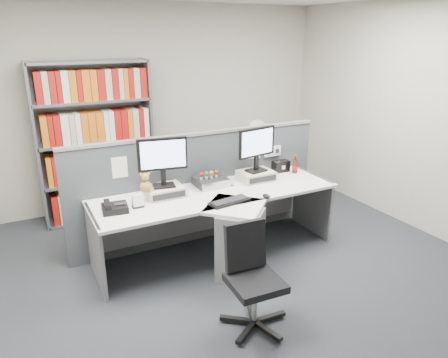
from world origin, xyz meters
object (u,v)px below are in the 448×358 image
speaker (281,166)px  desk_fan (257,133)px  desk_calendar (138,202)px  filing_cabinet (255,177)px  monitor_right (257,146)px  keyboard (230,201)px  monitor_left (163,158)px  desktop_pc (211,182)px  mouse (266,196)px  cola_bottle (295,166)px  office_chair (251,274)px  desk_phone (114,208)px  shelving_unit (96,144)px  desk (226,223)px

speaker → desk_fan: desk_fan is taller
desk_calendar → filing_cabinet: size_ratio=0.19×
monitor_right → keyboard: (-0.59, -0.47, -0.38)m
monitor_left → desk_calendar: size_ratio=3.89×
desktop_pc → desk_calendar: 0.92m
mouse → desk_fan: bearing=62.0°
desk_calendar → cola_bottle: bearing=5.0°
monitor_left → desk_calendar: bearing=-151.9°
desktop_pc → speaker: (0.96, 0.06, 0.02)m
office_chair → mouse: bearing=51.2°
monitor_right → filing_cabinet: 1.42m
keyboard → speaker: (1.01, 0.59, 0.05)m
monitor_right → desk_phone: size_ratio=1.95×
desk_phone → cola_bottle: size_ratio=1.18×
shelving_unit → office_chair: size_ratio=2.35×
desktop_pc → filing_cabinet: desktop_pc is taller
keyboard → desk_calendar: bearing=160.3°
desk → mouse: 0.49m
desk → monitor_right: size_ratio=5.20×
desk_fan → desk_calendar: bearing=-149.8°
desk_calendar → filing_cabinet: bearing=30.2°
monitor_left → filing_cabinet: monitor_left is taller
monitor_right → cola_bottle: bearing=-0.5°
desk_phone → shelving_unit: size_ratio=0.13×
monitor_left → monitor_right: (1.10, -0.00, -0.00)m
desk_phone → speaker: 2.09m
cola_bottle → filing_cabinet: size_ratio=0.31×
cola_bottle → shelving_unit: shelving_unit is taller
desk_phone → desk: bearing=-11.2°
desk → office_chair: bearing=-105.6°
desk → filing_cabinet: size_ratio=3.71×
desk → speaker: (1.00, 0.50, 0.33)m
monitor_left → shelving_unit: size_ratio=0.25×
keyboard → office_chair: office_chair is taller
speaker → filing_cabinet: (0.20, 0.90, -0.44)m
keyboard → mouse: mouse is taller
mouse → office_chair: (-0.64, -0.80, -0.28)m
monitor_right → office_chair: monitor_right is taller
desktop_pc → office_chair: (-0.30, -1.39, -0.31)m
desk_fan → mouse: bearing=-118.0°
speaker → desktop_pc: bearing=-176.7°
monitor_right → office_chair: size_ratio=0.59×
keyboard → desk_phone: 1.10m
keyboard → speaker: speaker is taller
monitor_left → office_chair: bearing=-79.1°
desk_fan → shelving_unit: bearing=167.9°
desk → office_chair: (-0.26, -0.95, 0.00)m
keyboard → desk_fan: size_ratio=0.93×
keyboard → desk: bearing=81.6°
shelving_unit → desk_calendar: bearing=-88.3°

